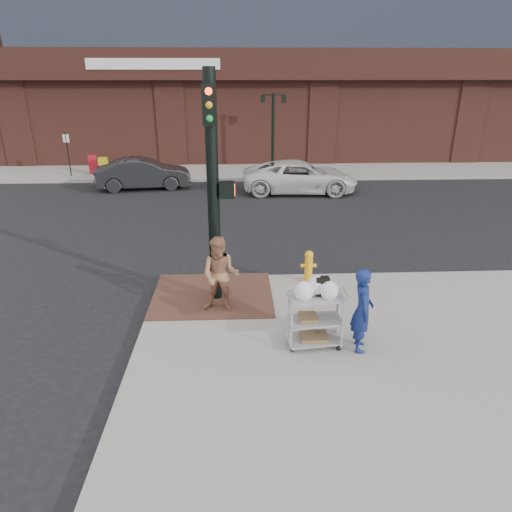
{
  "coord_description": "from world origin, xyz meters",
  "views": [
    {
      "loc": [
        -0.01,
        -8.82,
        4.98
      ],
      "look_at": [
        0.41,
        0.57,
        1.25
      ],
      "focal_mm": 32.0,
      "sensor_mm": 36.0,
      "label": 1
    }
  ],
  "objects_px": {
    "utility_cart": "(315,316)",
    "fire_hydrant": "(309,266)",
    "pedestrian_tan": "(220,275)",
    "sedan_dark": "(143,174)",
    "woman_blue": "(362,310)",
    "lamp_post": "(273,124)",
    "traffic_signal_pole": "(214,184)",
    "minivan_white": "(300,177)"
  },
  "relations": [
    {
      "from": "minivan_white",
      "to": "utility_cart",
      "type": "height_order",
      "value": "utility_cart"
    },
    {
      "from": "pedestrian_tan",
      "to": "fire_hydrant",
      "type": "relative_size",
      "value": 2.03
    },
    {
      "from": "woman_blue",
      "to": "sedan_dark",
      "type": "distance_m",
      "value": 15.57
    },
    {
      "from": "minivan_white",
      "to": "utility_cart",
      "type": "relative_size",
      "value": 3.66
    },
    {
      "from": "utility_cart",
      "to": "sedan_dark",
      "type": "bearing_deg",
      "value": 112.44
    },
    {
      "from": "pedestrian_tan",
      "to": "minivan_white",
      "type": "distance_m",
      "value": 11.88
    },
    {
      "from": "pedestrian_tan",
      "to": "fire_hydrant",
      "type": "height_order",
      "value": "pedestrian_tan"
    },
    {
      "from": "sedan_dark",
      "to": "traffic_signal_pole",
      "type": "bearing_deg",
      "value": -169.95
    },
    {
      "from": "traffic_signal_pole",
      "to": "fire_hydrant",
      "type": "distance_m",
      "value": 3.27
    },
    {
      "from": "lamp_post",
      "to": "pedestrian_tan",
      "type": "bearing_deg",
      "value": -98.51
    },
    {
      "from": "fire_hydrant",
      "to": "lamp_post",
      "type": "bearing_deg",
      "value": 89.06
    },
    {
      "from": "woman_blue",
      "to": "utility_cart",
      "type": "xyz_separation_m",
      "value": [
        -0.84,
        0.15,
        -0.18
      ]
    },
    {
      "from": "lamp_post",
      "to": "pedestrian_tan",
      "type": "xyz_separation_m",
      "value": [
        -2.37,
        -15.86,
        -1.62
      ]
    },
    {
      "from": "woman_blue",
      "to": "fire_hydrant",
      "type": "xyz_separation_m",
      "value": [
        -0.52,
        3.02,
        -0.39
      ]
    },
    {
      "from": "pedestrian_tan",
      "to": "sedan_dark",
      "type": "xyz_separation_m",
      "value": [
        -3.95,
        12.47,
        -0.28
      ]
    },
    {
      "from": "utility_cart",
      "to": "fire_hydrant",
      "type": "relative_size",
      "value": 1.69
    },
    {
      "from": "traffic_signal_pole",
      "to": "woman_blue",
      "type": "distance_m",
      "value": 4.02
    },
    {
      "from": "woman_blue",
      "to": "fire_hydrant",
      "type": "height_order",
      "value": "woman_blue"
    },
    {
      "from": "utility_cart",
      "to": "fire_hydrant",
      "type": "height_order",
      "value": "utility_cart"
    },
    {
      "from": "sedan_dark",
      "to": "fire_hydrant",
      "type": "relative_size",
      "value": 5.21
    },
    {
      "from": "lamp_post",
      "to": "traffic_signal_pole",
      "type": "distance_m",
      "value": 15.43
    },
    {
      "from": "utility_cart",
      "to": "fire_hydrant",
      "type": "xyz_separation_m",
      "value": [
        0.32,
        2.87,
        -0.21
      ]
    },
    {
      "from": "traffic_signal_pole",
      "to": "woman_blue",
      "type": "bearing_deg",
      "value": -39.39
    },
    {
      "from": "lamp_post",
      "to": "woman_blue",
      "type": "xyz_separation_m",
      "value": [
        0.28,
        -17.49,
        -1.65
      ]
    },
    {
      "from": "traffic_signal_pole",
      "to": "pedestrian_tan",
      "type": "bearing_deg",
      "value": -80.59
    },
    {
      "from": "utility_cart",
      "to": "pedestrian_tan",
      "type": "bearing_deg",
      "value": 140.72
    },
    {
      "from": "lamp_post",
      "to": "fire_hydrant",
      "type": "relative_size",
      "value": 4.8
    },
    {
      "from": "lamp_post",
      "to": "sedan_dark",
      "type": "relative_size",
      "value": 0.92
    },
    {
      "from": "fire_hydrant",
      "to": "traffic_signal_pole",
      "type": "bearing_deg",
      "value": -161.27
    },
    {
      "from": "sedan_dark",
      "to": "minivan_white",
      "type": "bearing_deg",
      "value": -106.21
    },
    {
      "from": "lamp_post",
      "to": "sedan_dark",
      "type": "distance_m",
      "value": 7.42
    },
    {
      "from": "woman_blue",
      "to": "utility_cart",
      "type": "height_order",
      "value": "woman_blue"
    },
    {
      "from": "lamp_post",
      "to": "pedestrian_tan",
      "type": "relative_size",
      "value": 2.36
    },
    {
      "from": "woman_blue",
      "to": "pedestrian_tan",
      "type": "relative_size",
      "value": 0.97
    },
    {
      "from": "lamp_post",
      "to": "minivan_white",
      "type": "distance_m",
      "value": 4.91
    },
    {
      "from": "lamp_post",
      "to": "sedan_dark",
      "type": "bearing_deg",
      "value": -151.77
    },
    {
      "from": "pedestrian_tan",
      "to": "sedan_dark",
      "type": "relative_size",
      "value": 0.39
    },
    {
      "from": "utility_cart",
      "to": "minivan_white",
      "type": "bearing_deg",
      "value": 83.57
    },
    {
      "from": "minivan_white",
      "to": "sedan_dark",
      "type": "bearing_deg",
      "value": 84.26
    },
    {
      "from": "lamp_post",
      "to": "traffic_signal_pole",
      "type": "height_order",
      "value": "traffic_signal_pole"
    },
    {
      "from": "traffic_signal_pole",
      "to": "utility_cart",
      "type": "xyz_separation_m",
      "value": [
        1.91,
        -2.11,
        -2.04
      ]
    },
    {
      "from": "lamp_post",
      "to": "fire_hydrant",
      "type": "height_order",
      "value": "lamp_post"
    }
  ]
}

